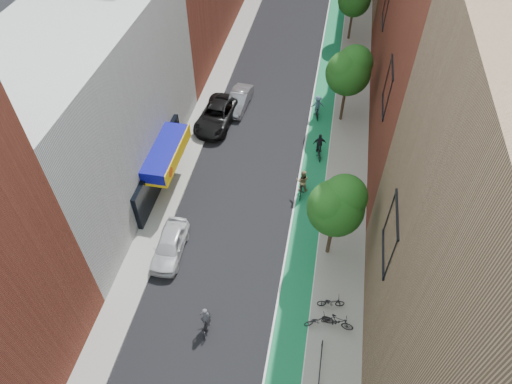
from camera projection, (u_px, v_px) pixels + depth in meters
The scene contains 16 objects.
bike_lane at pixel (323, 104), 40.36m from camera, with size 2.00×68.00×0.01m, color #157635.
sidewalk_left at pixel (214, 92), 41.57m from camera, with size 2.00×68.00×0.15m, color gray.
sidewalk_right at pixel (352, 107), 39.99m from camera, with size 3.00×68.00×0.15m, color gray.
building_left_white at pixel (88, 111), 29.81m from camera, with size 8.00×20.00×12.00m, color silver.
tree_near at pixel (337, 205), 26.02m from camera, with size 3.40×3.36×6.42m.
tree_mid at pixel (349, 70), 35.26m from camera, with size 3.55×3.53×6.74m.
parked_car_white at pixel (170, 245), 28.90m from camera, with size 1.73×4.29×1.46m, color silver.
parked_car_black at pixel (217, 115), 37.98m from camera, with size 2.65×5.75×1.60m, color black.
parked_car_silver at pixel (239, 100), 39.60m from camera, with size 1.51×4.34×1.43m, color gray.
cyclist_lead at pixel (206, 322), 25.36m from camera, with size 0.74×1.71×1.98m.
cyclist_lane_near at pixel (302, 184), 32.31m from camera, with size 0.90×1.79×2.18m.
cyclist_lane_mid at pixel (319, 148), 35.25m from camera, with size 1.05×1.98×2.02m.
cyclist_lane_far at pixel (317, 108), 38.55m from camera, with size 1.18×1.68×2.00m.
parked_bike_near at pixel (317, 320), 25.56m from camera, with size 0.54×1.54×0.81m, color black.
parked_bike_mid at pixel (338, 322), 25.35m from camera, with size 0.52×1.83×1.10m, color black.
parked_bike_far at pixel (331, 302), 26.33m from camera, with size 0.56×1.61×0.84m, color black.
Camera 1 is at (4.28, -7.80, 24.13)m, focal length 32.00 mm.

